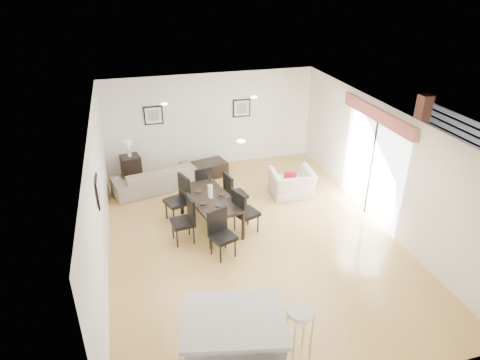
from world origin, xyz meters
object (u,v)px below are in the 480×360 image
object	(u,v)px
dining_table	(211,200)
dining_chair_wfar	(180,196)
dining_chair_wnear	(186,217)
armchair	(292,183)
dining_chair_foot	(202,183)
coffee_table	(208,169)
side_table	(131,167)
kitchen_island	(234,344)
dining_chair_head	(220,230)
sofa	(156,178)
dining_chair_enear	(243,210)
bar_stool	(300,317)
dining_chair_efar	(233,192)

from	to	relation	value
dining_table	dining_chair_wfar	world-z (taller)	dining_chair_wfar
dining_chair_wnear	dining_chair_wfar	size ratio (longest dim) A/B	0.95
dining_chair_wnear	armchair	bearing A→B (deg)	107.39
dining_chair_wnear	dining_chair_foot	distance (m)	1.64
dining_chair_wnear	dining_chair_wfar	world-z (taller)	dining_chair_wfar
coffee_table	side_table	world-z (taller)	side_table
side_table	kitchen_island	xyz separation A→B (m)	(1.14, -6.89, 0.18)
dining_chair_head	dining_chair_wnear	bearing A→B (deg)	111.71
coffee_table	kitchen_island	world-z (taller)	kitchen_island
dining_table	dining_chair_wnear	size ratio (longest dim) A/B	1.85
sofa	side_table	xyz separation A→B (m)	(-0.58, 0.85, 0.01)
dining_chair_foot	kitchen_island	distance (m)	5.00
dining_chair_enear	dining_chair_foot	bearing A→B (deg)	0.84
dining_table	dining_chair_foot	xyz separation A→B (m)	(0.02, 1.08, -0.10)
dining_table	dining_chair_wnear	xyz separation A→B (m)	(-0.61, -0.43, -0.08)
dining_chair_enear	kitchen_island	distance (m)	3.60
dining_chair_head	bar_stool	distance (m)	2.87
dining_chair_enear	bar_stool	size ratio (longest dim) A/B	1.18
dining_chair_wfar	dining_chair_head	size ratio (longest dim) A/B	1.09
dining_chair_foot	bar_stool	distance (m)	5.01
dining_chair_wnear	bar_stool	size ratio (longest dim) A/B	1.16
armchair	sofa	bearing A→B (deg)	-16.63
dining_chair_enear	dining_table	bearing A→B (deg)	32.51
dining_chair_wfar	bar_stool	size ratio (longest dim) A/B	1.22
dining_chair_enear	coffee_table	xyz separation A→B (m)	(-0.18, 3.01, -0.38)
dining_table	coffee_table	world-z (taller)	dining_table
dining_chair_wnear	side_table	xyz separation A→B (m)	(-1.01, 3.42, -0.25)
dining_table	kitchen_island	bearing A→B (deg)	-109.40
dining_chair_wfar	kitchen_island	size ratio (longest dim) A/B	0.67
dining_chair_wnear	dining_chair_efar	bearing A→B (deg)	117.92
armchair	dining_chair_wfar	distance (m)	2.94
dining_chair_enear	dining_chair_foot	world-z (taller)	dining_chair_enear
dining_chair_wfar	kitchen_island	bearing A→B (deg)	-17.87
armchair	dining_table	distance (m)	2.47
dining_table	dining_chair_wnear	world-z (taller)	dining_chair_wnear
dining_chair_wnear	side_table	size ratio (longest dim) A/B	1.57
dining_chair_efar	side_table	distance (m)	3.41
armchair	kitchen_island	xyz separation A→B (m)	(-2.77, -4.77, 0.16)
dining_chair_wnear	dining_table	bearing A→B (deg)	118.17
armchair	dining_table	size ratio (longest dim) A/B	0.56
dining_chair_head	bar_stool	world-z (taller)	dining_chair_head
armchair	dining_chair_wfar	world-z (taller)	dining_chair_wfar
dining_chair_wnear	dining_chair_efar	xyz separation A→B (m)	(1.23, 0.85, -0.00)
dining_chair_wnear	side_table	bearing A→B (deg)	-170.35
dining_chair_enear	kitchen_island	xyz separation A→B (m)	(-1.09, -3.42, -0.08)
coffee_table	dining_chair_foot	bearing A→B (deg)	-119.87
dining_chair_wfar	dining_chair_foot	xyz separation A→B (m)	(0.63, 0.61, -0.05)
dining_chair_head	kitchen_island	world-z (taller)	kitchen_island
dining_chair_foot	dining_chair_efar	bearing A→B (deg)	119.38
sofa	dining_chair_enear	size ratio (longest dim) A/B	2.09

